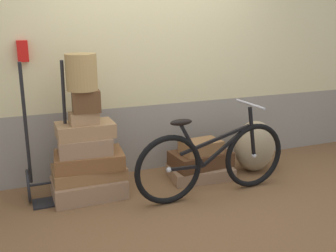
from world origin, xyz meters
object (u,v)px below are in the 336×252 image
at_px(suitcase_7, 200,172).
at_px(suitcase_8, 201,159).
at_px(suitcase_9, 201,147).
at_px(wicker_basket, 81,72).
at_px(suitcase_5, 84,118).
at_px(suitcase_1, 89,172).
at_px(luggage_trolley, 50,170).
at_px(bicycle, 213,161).
at_px(suitcase_4, 85,130).
at_px(suitcase_6, 86,101).
at_px(suitcase_0, 89,187).
at_px(suitcase_2, 89,160).
at_px(suitcase_3, 85,146).
at_px(burlap_sack, 254,146).

bearing_deg(suitcase_7, suitcase_8, 66.26).
bearing_deg(suitcase_9, wicker_basket, 175.04).
bearing_deg(suitcase_5, suitcase_1, 55.21).
bearing_deg(suitcase_7, luggage_trolley, -177.61).
relative_size(suitcase_5, bicycle, 0.16).
bearing_deg(suitcase_4, suitcase_9, -1.39).
xyz_separation_m(suitcase_6, suitcase_8, (1.23, 0.05, -0.75)).
xyz_separation_m(suitcase_7, suitcase_9, (0.00, 0.00, 0.29)).
xyz_separation_m(suitcase_0, suitcase_5, (-0.01, 0.01, 0.71)).
distance_m(suitcase_0, suitcase_9, 1.26).
bearing_deg(suitcase_2, luggage_trolley, 178.72).
relative_size(wicker_basket, luggage_trolley, 0.25).
xyz_separation_m(suitcase_4, suitcase_9, (1.23, -0.03, -0.32)).
bearing_deg(suitcase_1, suitcase_2, -56.53).
distance_m(suitcase_6, luggage_trolley, 0.76).
distance_m(suitcase_3, suitcase_9, 1.26).
relative_size(suitcase_0, bicycle, 0.42).
bearing_deg(suitcase_9, suitcase_7, -144.84).
xyz_separation_m(suitcase_0, suitcase_7, (1.23, 0.01, -0.03)).
relative_size(suitcase_8, bicycle, 0.39).
xyz_separation_m(wicker_basket, luggage_trolley, (-0.34, 0.06, -0.93)).
bearing_deg(suitcase_3, bicycle, -16.47).
relative_size(suitcase_5, suitcase_9, 0.62).
bearing_deg(suitcase_8, suitcase_1, 174.78).
xyz_separation_m(wicker_basket, burlap_sack, (1.91, -0.04, -0.93)).
xyz_separation_m(suitcase_3, suitcase_4, (0.02, 0.04, 0.15)).
distance_m(suitcase_3, suitcase_6, 0.44).
bearing_deg(suitcase_7, suitcase_3, -174.64).
height_order(luggage_trolley, burlap_sack, luggage_trolley).
relative_size(suitcase_8, wicker_basket, 1.90).
height_order(suitcase_6, suitcase_8, suitcase_6).
xyz_separation_m(suitcase_1, suitcase_2, (0.01, -0.01, 0.13)).
bearing_deg(luggage_trolley, suitcase_2, -7.15).
bearing_deg(bicycle, suitcase_1, 157.64).
bearing_deg(suitcase_4, wicker_basket, -108.52).
distance_m(suitcase_7, suitcase_9, 0.29).
distance_m(suitcase_8, suitcase_9, 0.15).
distance_m(suitcase_5, suitcase_7, 1.44).
xyz_separation_m(suitcase_8, suitcase_9, (-0.02, -0.03, 0.15)).
bearing_deg(suitcase_7, suitcase_4, -176.62).
height_order(suitcase_9, wicker_basket, wicker_basket).
xyz_separation_m(suitcase_3, wicker_basket, (0.01, 0.02, 0.70)).
bearing_deg(suitcase_3, burlap_sack, 2.88).
relative_size(suitcase_0, burlap_sack, 1.18).
xyz_separation_m(suitcase_1, suitcase_4, (-0.01, -0.00, 0.43)).
distance_m(suitcase_6, suitcase_8, 1.44).
bearing_deg(burlap_sack, suitcase_8, 174.49).
distance_m(suitcase_2, suitcase_8, 1.24).
bearing_deg(suitcase_0, suitcase_7, -0.14).
distance_m(suitcase_0, suitcase_2, 0.28).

